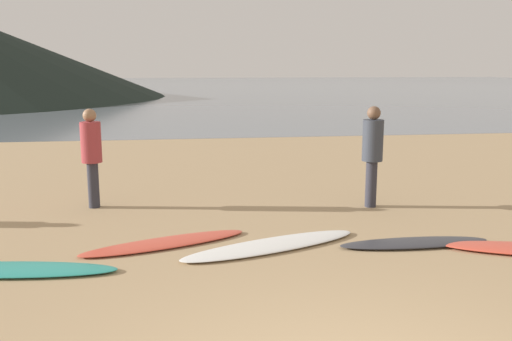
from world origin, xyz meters
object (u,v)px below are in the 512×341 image
(surfboard_3, at_px, (165,243))
(person_0, at_px, (91,150))
(surfboard_2, at_px, (7,270))
(surfboard_4, at_px, (271,245))
(person_1, at_px, (372,148))
(surfboard_5, at_px, (415,243))

(surfboard_3, height_order, person_0, person_0)
(person_0, bearing_deg, surfboard_3, -22.50)
(surfboard_2, bearing_deg, surfboard_4, 15.72)
(surfboard_3, distance_m, person_1, 4.04)
(surfboard_4, bearing_deg, person_0, 115.86)
(surfboard_3, relative_size, surfboard_5, 1.11)
(surfboard_3, height_order, person_1, person_1)
(surfboard_2, height_order, person_1, person_1)
(person_1, bearing_deg, surfboard_4, 131.05)
(surfboard_4, bearing_deg, person_1, 22.48)
(surfboard_4, height_order, surfboard_5, surfboard_5)
(surfboard_2, height_order, surfboard_5, same)
(surfboard_5, bearing_deg, person_1, 86.83)
(surfboard_4, xyz_separation_m, surfboard_5, (1.98, -0.19, 0.00))
(person_0, bearing_deg, surfboard_5, 7.66)
(surfboard_3, bearing_deg, surfboard_5, -28.30)
(surfboard_2, height_order, surfboard_4, surfboard_2)
(surfboard_2, xyz_separation_m, surfboard_4, (3.30, 0.46, -0.00))
(surfboard_5, xyz_separation_m, person_1, (0.13, 2.14, 1.01))
(surfboard_2, relative_size, person_1, 1.50)
(surfboard_2, distance_m, surfboard_5, 5.29)
(surfboard_2, bearing_deg, person_1, 31.86)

